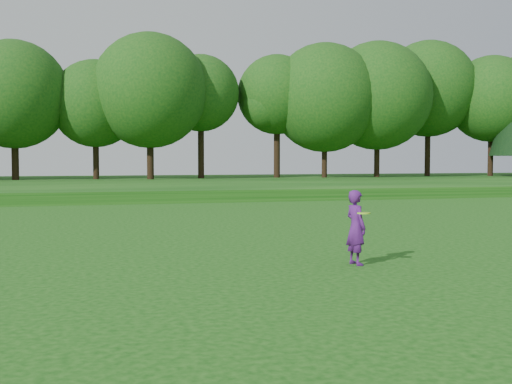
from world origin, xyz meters
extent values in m
plane|color=#0F430C|center=(0.00, 0.00, 0.00)|extent=(140.00, 140.00, 0.00)
cube|color=#0F430C|center=(0.00, 34.00, 0.30)|extent=(130.00, 30.00, 0.60)
cube|color=gray|center=(0.00, 20.00, 0.02)|extent=(130.00, 1.60, 0.04)
imported|color=#52186F|center=(2.54, 0.22, 0.76)|extent=(0.45, 0.61, 1.53)
cylinder|color=#9FE424|center=(2.55, -0.14, 1.09)|extent=(0.27, 0.27, 0.03)
camera|label=1|loc=(-2.90, -11.76, 2.17)|focal=45.00mm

